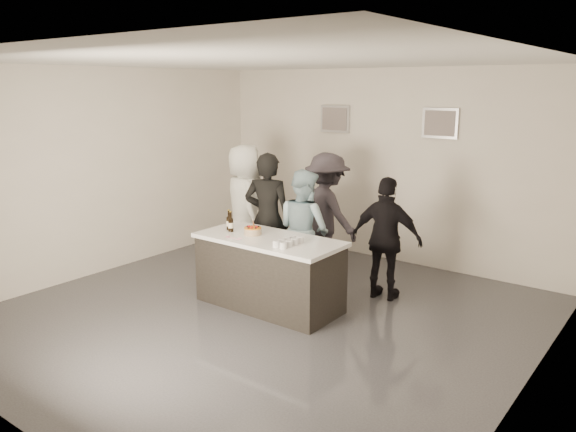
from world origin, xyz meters
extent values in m
plane|color=#3D3D42|center=(0.00, 0.00, 0.00)|extent=(6.00, 6.00, 0.00)
plane|color=white|center=(0.00, 0.00, 3.00)|extent=(6.00, 6.00, 0.00)
cube|color=silver|center=(0.00, 3.00, 1.50)|extent=(6.00, 0.04, 3.00)
cube|color=silver|center=(0.00, -3.00, 1.50)|extent=(6.00, 0.04, 3.00)
cube|color=silver|center=(-3.00, 0.00, 1.50)|extent=(0.04, 6.00, 3.00)
cube|color=silver|center=(3.00, 0.00, 1.50)|extent=(0.04, 6.00, 3.00)
cube|color=#B2B2B7|center=(-0.90, 2.97, 2.20)|extent=(0.54, 0.04, 0.44)
cube|color=#B2B2B7|center=(0.90, 2.97, 2.20)|extent=(0.54, 0.04, 0.44)
cube|color=white|center=(-0.12, 0.27, 0.45)|extent=(1.86, 0.86, 0.90)
cylinder|color=orange|center=(-0.38, 0.27, 0.94)|extent=(0.22, 0.22, 0.08)
cylinder|color=black|center=(-0.78, 0.26, 1.03)|extent=(0.07, 0.07, 0.26)
cylinder|color=black|center=(-0.70, 0.21, 1.03)|extent=(0.07, 0.07, 0.26)
cube|color=gold|center=(0.26, 0.16, 0.94)|extent=(0.19, 0.40, 0.08)
cube|color=pink|center=(-0.47, 0.00, 0.90)|extent=(0.24, 0.08, 0.01)
imported|color=black|center=(-0.72, 0.99, 0.92)|extent=(0.79, 0.66, 1.85)
imported|color=#A0C3D1|center=(-0.20, 1.12, 0.82)|extent=(0.93, 0.81, 1.65)
imported|color=white|center=(-1.54, 1.43, 0.94)|extent=(1.09, 1.02, 1.87)
imported|color=black|center=(0.90, 1.41, 0.80)|extent=(0.98, 0.50, 1.61)
imported|color=#353038|center=(-0.35, 1.92, 0.89)|extent=(1.29, 0.97, 1.78)
camera|label=1|loc=(4.09, -4.92, 2.73)|focal=35.00mm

